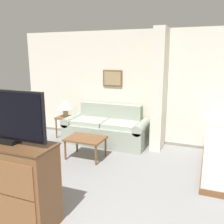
{
  "coord_description": "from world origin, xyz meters",
  "views": [
    {
      "loc": [
        0.95,
        -1.6,
        2.04
      ],
      "look_at": [
        -0.64,
        2.4,
        1.05
      ],
      "focal_mm": 40.0,
      "sensor_mm": 36.0,
      "label": 1
    }
  ],
  "objects_px": {
    "couch": "(106,129)",
    "table_lamp": "(65,105)",
    "coffee_table": "(86,140)",
    "tv": "(6,117)",
    "tv_dresser": "(13,183)"
  },
  "relations": [
    {
      "from": "table_lamp",
      "to": "coffee_table",
      "type": "bearing_deg",
      "value": -43.03
    },
    {
      "from": "couch",
      "to": "table_lamp",
      "type": "height_order",
      "value": "table_lamp"
    },
    {
      "from": "coffee_table",
      "to": "table_lamp",
      "type": "xyz_separation_m",
      "value": [
        -1.08,
        1.01,
        0.45
      ]
    },
    {
      "from": "tv_dresser",
      "to": "tv",
      "type": "bearing_deg",
      "value": 90.0
    },
    {
      "from": "table_lamp",
      "to": "couch",
      "type": "bearing_deg",
      "value": -1.15
    },
    {
      "from": "couch",
      "to": "table_lamp",
      "type": "relative_size",
      "value": 4.55
    },
    {
      "from": "couch",
      "to": "coffee_table",
      "type": "relative_size",
      "value": 2.6
    },
    {
      "from": "couch",
      "to": "coffee_table",
      "type": "bearing_deg",
      "value": -91.94
    },
    {
      "from": "couch",
      "to": "tv_dresser",
      "type": "xyz_separation_m",
      "value": [
        0.05,
        -3.05,
        0.18
      ]
    },
    {
      "from": "couch",
      "to": "tv_dresser",
      "type": "relative_size",
      "value": 1.72
    },
    {
      "from": "coffee_table",
      "to": "tv_dresser",
      "type": "height_order",
      "value": "tv_dresser"
    },
    {
      "from": "coffee_table",
      "to": "table_lamp",
      "type": "height_order",
      "value": "table_lamp"
    },
    {
      "from": "coffee_table",
      "to": "tv",
      "type": "distance_m",
      "value": 2.28
    },
    {
      "from": "coffee_table",
      "to": "table_lamp",
      "type": "distance_m",
      "value": 1.55
    },
    {
      "from": "coffee_table",
      "to": "tv_dresser",
      "type": "bearing_deg",
      "value": -87.79
    }
  ]
}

